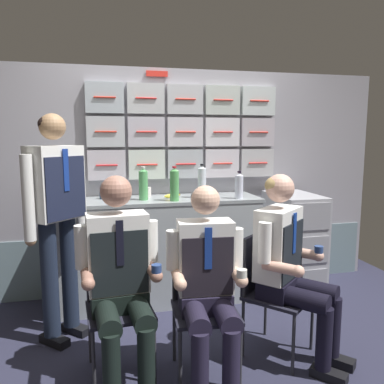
{
  "coord_description": "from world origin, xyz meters",
  "views": [
    {
      "loc": [
        -0.67,
        -2.29,
        1.5
      ],
      "look_at": [
        -0.06,
        0.36,
        1.11
      ],
      "focal_mm": 35.7,
      "sensor_mm": 36.0,
      "label": 1
    }
  ],
  "objects": [
    {
      "name": "water_bottle_blue_cap",
      "position": [
        -0.08,
        0.93,
        1.1
      ],
      "size": [
        0.08,
        0.08,
        0.3
      ],
      "color": "#4F9F53",
      "rests_on": "galley_counter"
    },
    {
      "name": "crew_member_left",
      "position": [
        -0.6,
        -0.03,
        0.7
      ],
      "size": [
        0.51,
        0.65,
        1.28
      ],
      "color": "black",
      "rests_on": "ground"
    },
    {
      "name": "snack_banana",
      "position": [
        -0.07,
        1.1,
        0.98
      ],
      "size": [
        0.17,
        0.1,
        0.04
      ],
      "color": "yellow",
      "rests_on": "galley_counter"
    },
    {
      "name": "crew_member_right",
      "position": [
        0.52,
        -0.03,
        0.69
      ],
      "size": [
        0.64,
        0.67,
        1.26
      ],
      "color": "black",
      "rests_on": "ground"
    },
    {
      "name": "folding_chair_left",
      "position": [
        -0.61,
        0.12,
        0.51
      ],
      "size": [
        0.44,
        0.44,
        0.83
      ],
      "color": "#2D2D33",
      "rests_on": "ground"
    },
    {
      "name": "service_trolley",
      "position": [
        1.08,
        0.96,
        0.52
      ],
      "size": [
        0.4,
        0.65,
        0.97
      ],
      "color": "black",
      "rests_on": "ground"
    },
    {
      "name": "crew_member_center",
      "position": [
        -0.09,
        -0.18,
        0.66
      ],
      "size": [
        0.48,
        0.61,
        1.22
      ],
      "color": "black",
      "rests_on": "ground"
    },
    {
      "name": "galley_bulkhead",
      "position": [
        0.01,
        1.37,
        1.1
      ],
      "size": [
        4.2,
        0.14,
        2.15
      ],
      "color": "#9A97A1",
      "rests_on": "ground"
    },
    {
      "name": "folding_chair_center",
      "position": [
        -0.07,
        -0.01,
        0.51
      ],
      "size": [
        0.43,
        0.43,
        0.83
      ],
      "color": "#2D2D33",
      "rests_on": "ground"
    },
    {
      "name": "galley_counter",
      "position": [
        -0.22,
        1.09,
        0.48
      ],
      "size": [
        1.87,
        0.53,
        0.96
      ],
      "color": "#9DA5A8",
      "rests_on": "ground"
    },
    {
      "name": "water_bottle_tall",
      "position": [
        0.19,
        1.04,
        1.11
      ],
      "size": [
        0.07,
        0.07,
        0.31
      ],
      "color": "silver",
      "rests_on": "galley_counter"
    },
    {
      "name": "coffee_cup_spare",
      "position": [
        -0.29,
        1.21,
        1.01
      ],
      "size": [
        0.07,
        0.07,
        0.09
      ],
      "color": "silver",
      "rests_on": "galley_counter"
    },
    {
      "name": "paper_cup_blue",
      "position": [
        -0.68,
        1.18,
        1.0
      ],
      "size": [
        0.07,
        0.07,
        0.07
      ],
      "color": "navy",
      "rests_on": "galley_counter"
    },
    {
      "name": "crew_member_standing",
      "position": [
        -1.02,
        0.57,
        0.99
      ],
      "size": [
        0.41,
        0.42,
        1.67
      ],
      "color": "black",
      "rests_on": "ground"
    },
    {
      "name": "ground",
      "position": [
        0.0,
        0.0,
        -0.02
      ],
      "size": [
        4.8,
        4.8,
        0.04
      ],
      "primitive_type": "cube",
      "color": "#28283C"
    },
    {
      "name": "water_bottle_short",
      "position": [
        -0.34,
        1.04,
        1.1
      ],
      "size": [
        0.08,
        0.08,
        0.3
      ],
      "color": "#509E5A",
      "rests_on": "galley_counter"
    },
    {
      "name": "folding_chair_right",
      "position": [
        0.41,
        0.09,
        0.51
      ],
      "size": [
        0.56,
        0.56,
        0.83
      ],
      "color": "#2D2D33",
      "rests_on": "ground"
    },
    {
      "name": "sparkling_bottle_green",
      "position": [
        0.5,
        0.92,
        1.08
      ],
      "size": [
        0.07,
        0.07,
        0.25
      ],
      "color": "silver",
      "rests_on": "galley_counter"
    }
  ]
}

